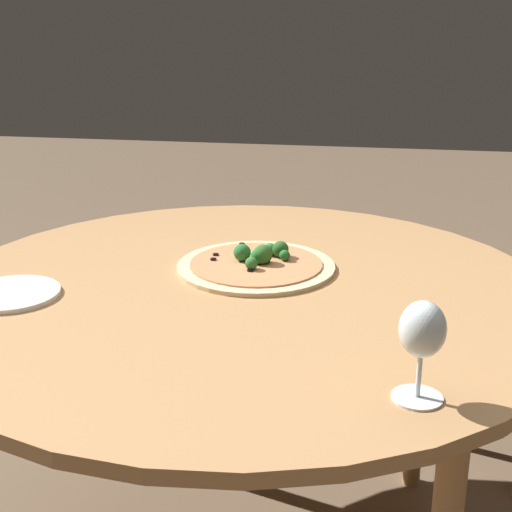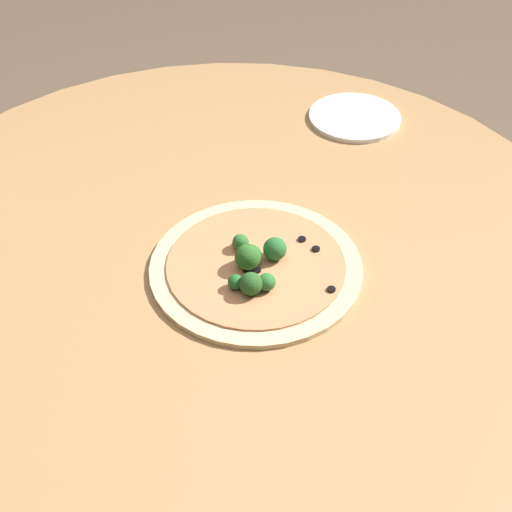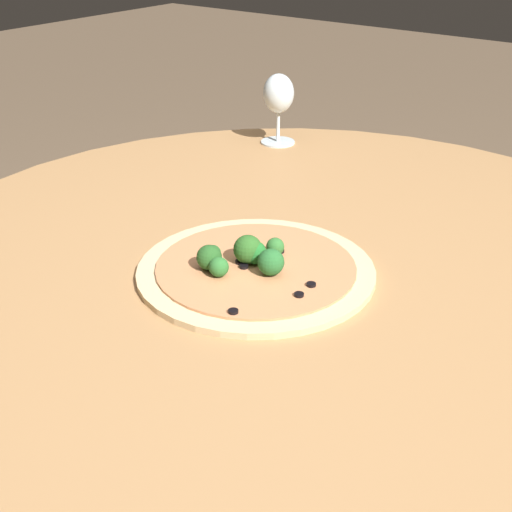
# 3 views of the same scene
# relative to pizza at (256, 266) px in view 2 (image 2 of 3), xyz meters

# --- Properties ---
(ground_plane) EXTENTS (12.00, 12.00, 0.00)m
(ground_plane) POSITION_rel_pizza_xyz_m (-0.10, 0.01, -0.76)
(ground_plane) COLOR brown
(dining_table) EXTENTS (1.33, 1.33, 0.75)m
(dining_table) POSITION_rel_pizza_xyz_m (-0.10, 0.01, -0.07)
(dining_table) COLOR #A87A4C
(dining_table) RESTS_ON ground_plane
(pizza) EXTENTS (0.36, 0.36, 0.06)m
(pizza) POSITION_rel_pizza_xyz_m (0.00, 0.00, 0.00)
(pizza) COLOR #DBBC89
(pizza) RESTS_ON dining_table
(plate_near) EXTENTS (0.20, 0.20, 0.01)m
(plate_near) POSITION_rel_pizza_xyz_m (-0.26, 0.47, -0.01)
(plate_near) COLOR white
(plate_near) RESTS_ON dining_table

